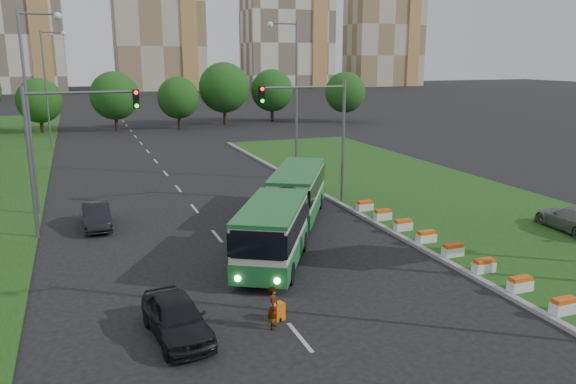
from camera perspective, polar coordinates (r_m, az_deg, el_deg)
name	(u,v)px	position (r m, az deg, el deg)	size (l,w,h in m)	color
ground	(312,267)	(26.03, 2.44, -7.60)	(360.00, 360.00, 0.00)	black
grass_median	(444,200)	(38.93, 15.56, -0.81)	(14.00, 60.00, 0.15)	#1C4A15
median_kerb	(351,210)	(35.35, 6.40, -1.80)	(0.30, 60.00, 0.18)	gray
lane_markings	(174,183)	(43.83, -11.53, 0.89)	(0.20, 100.00, 0.01)	#B1B1AA
flower_planters	(439,243)	(28.80, 15.10, -5.02)	(1.10, 15.90, 0.60)	white
traffic_mast_median	(320,123)	(35.59, 3.32, 7.00)	(5.76, 0.32, 8.00)	slate
traffic_mast_left	(62,137)	(31.58, -22.01, 5.22)	(5.76, 0.32, 8.00)	slate
street_lamps	(198,117)	(33.15, -9.17, 7.50)	(36.00, 60.00, 12.00)	slate
tree_line	(224,93)	(79.90, -6.52, 9.92)	(120.00, 8.00, 9.00)	#194412
apartment_tower_ceast	(157,2)	(174.76, -13.16, 18.30)	(25.00, 15.00, 50.00)	#BEB199
apartment_tower_east	(287,11)	(184.56, -0.11, 17.89)	(27.00, 15.00, 47.00)	beige
midrise_east	(384,25)	(199.30, 9.76, 16.37)	(24.00, 14.00, 40.00)	#BEB199
articulated_bus	(281,208)	(29.74, -0.73, -1.67)	(2.44, 15.67, 2.58)	beige
car_left_near	(177,317)	(19.99, -11.25, -12.37)	(1.72, 4.27, 1.46)	black
car_left_far	(96,216)	(33.41, -18.88, -2.30)	(1.45, 4.15, 1.37)	black
car_median	(574,219)	(34.24, 27.01, -2.44)	(1.90, 4.68, 1.36)	gray
pedestrian	(273,308)	(20.19, -1.52, -11.66)	(0.57, 0.37, 1.56)	gray
shopping_trolley	(279,311)	(20.96, -0.96, -12.03)	(0.39, 0.41, 0.66)	orange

